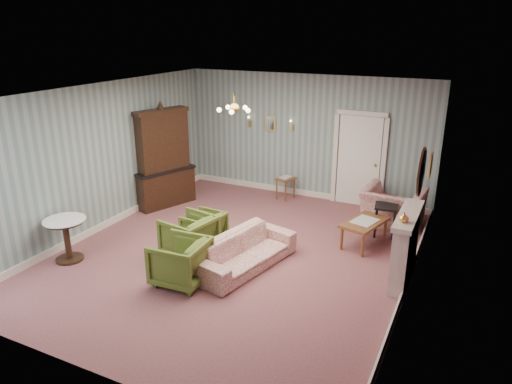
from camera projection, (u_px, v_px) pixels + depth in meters
The scene contains 27 objects.
floor at pixel (237, 254), 8.62m from camera, with size 7.00×7.00×0.00m, color #895051.
ceiling at pixel (234, 93), 7.65m from camera, with size 7.00×7.00×0.00m, color white.
wall_back at pixel (306, 137), 11.11m from camera, with size 6.00×6.00×0.00m, color slate.
wall_front at pixel (84, 266), 5.17m from camera, with size 6.00×6.00×0.00m, color slate.
wall_left at pixel (102, 158), 9.37m from camera, with size 7.00×7.00×0.00m, color slate.
wall_right at pixel (417, 205), 6.91m from camera, with size 7.00×7.00×0.00m, color slate.
wall_right_floral at pixel (416, 205), 6.91m from camera, with size 7.00×7.00×0.00m, color #AF5773.
door at pixel (359, 159), 10.66m from camera, with size 1.12×0.12×2.16m, color white, non-canonical shape.
olive_chair_a at pixel (180, 259), 7.54m from camera, with size 0.80×0.75×0.82m, color #516423.
olive_chair_b at pixel (189, 234), 8.46m from camera, with size 0.80×0.75×0.83m, color #516423.
olive_chair_c at pixel (204, 227), 8.91m from camera, with size 0.67×0.63×0.69m, color #516423.
sofa_chintz at pixel (245, 246), 8.05m from camera, with size 2.01×0.59×0.79m, color #9B3E46.
wingback_chair at pixel (393, 201), 9.76m from camera, with size 1.18×0.77×1.03m, color #9B3E46.
dresser at pixel (163, 155), 10.60m from camera, with size 0.49×1.41×2.35m, color black, non-canonical shape.
fireplace at pixel (405, 247), 7.59m from camera, with size 0.30×1.40×1.16m, color beige, non-canonical shape.
mantel_vase at pixel (404, 217), 7.04m from camera, with size 0.15×0.15×0.15m, color gold.
oval_mirror at pixel (421, 172), 7.13m from camera, with size 0.04×0.76×0.84m, color white, non-canonical shape.
framed_print at pixel (430, 165), 8.35m from camera, with size 0.04×0.34×0.42m, color gold, non-canonical shape.
coffee_table at pixel (364, 233), 8.87m from camera, with size 0.55×0.99×0.50m, color brown, non-canonical shape.
side_table_black at pixel (385, 221), 9.27m from camera, with size 0.43×0.43×0.64m, color black, non-canonical shape.
pedestal_table at pixel (67, 240), 8.28m from camera, with size 0.72×0.72×0.78m, color black, non-canonical shape.
nesting_table at pixel (285, 187), 11.27m from camera, with size 0.34×0.43×0.56m, color brown, non-canonical shape.
gilt_mirror_back at pixel (270, 124), 11.36m from camera, with size 0.28×0.06×0.36m, color gold, non-canonical shape.
sconce_left at pixel (249, 122), 11.57m from camera, with size 0.16×0.12×0.30m, color gold, non-canonical shape.
sconce_right at pixel (291, 126), 11.12m from camera, with size 0.16×0.12×0.30m, color gold, non-canonical shape.
chandelier at pixel (234, 109), 7.74m from camera, with size 0.56×0.56×0.36m, color gold, non-canonical shape.
burgundy_cushion at pixel (389, 204), 9.66m from camera, with size 0.38×0.10×0.38m, color maroon.
Camera 1 is at (3.69, -6.82, 3.94)m, focal length 33.26 mm.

